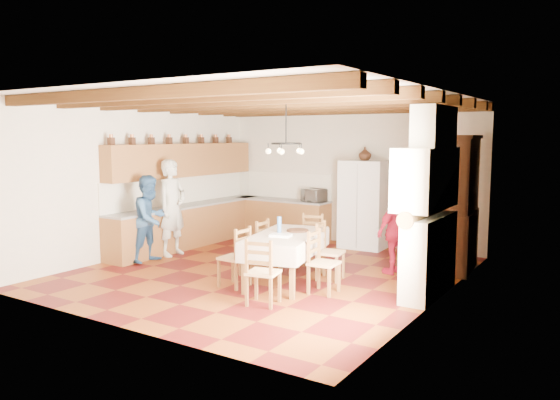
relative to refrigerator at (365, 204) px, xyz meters
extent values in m
cube|color=#50110F|center=(-0.55, -2.92, -0.94)|extent=(6.00, 6.50, 0.02)
cube|color=white|center=(-0.55, -2.92, 2.08)|extent=(6.00, 6.50, 0.02)
cube|color=beige|center=(-0.55, 0.34, 0.57)|extent=(6.00, 0.02, 3.00)
cube|color=beige|center=(-0.55, -6.18, 0.57)|extent=(6.00, 0.02, 3.00)
cube|color=beige|center=(-3.56, -2.92, 0.57)|extent=(0.02, 6.50, 3.00)
cube|color=beige|center=(2.46, -2.92, 0.57)|extent=(0.02, 6.50, 3.00)
cube|color=brown|center=(-3.25, -1.87, -0.50)|extent=(0.60, 4.30, 0.86)
cube|color=brown|center=(-2.10, 0.03, -0.50)|extent=(2.30, 0.60, 0.86)
cube|color=slate|center=(-3.25, -1.87, -0.05)|extent=(0.62, 4.30, 0.04)
cube|color=slate|center=(-2.10, 0.03, -0.05)|extent=(2.34, 0.62, 0.04)
cube|color=white|center=(-3.54, -1.87, 0.27)|extent=(0.03, 4.30, 0.60)
cube|color=white|center=(-2.10, 0.32, 0.27)|extent=(2.30, 0.03, 0.60)
cube|color=brown|center=(-3.38, -1.87, 0.92)|extent=(0.35, 4.20, 0.70)
cube|color=black|center=(1.00, 0.31, 0.92)|extent=(0.34, 0.03, 0.42)
cube|color=white|center=(0.00, 0.00, 0.00)|extent=(0.95, 0.79, 1.86)
cube|color=beige|center=(0.10, -3.30, -0.15)|extent=(1.33, 2.00, 0.05)
cube|color=brown|center=(-0.08, -4.19, -0.55)|extent=(0.08, 0.08, 0.76)
cube|color=brown|center=(0.66, -4.01, -0.55)|extent=(0.08, 0.08, 0.76)
cube|color=brown|center=(-0.45, -2.59, -0.55)|extent=(0.08, 0.08, 0.76)
cube|color=brown|center=(0.29, -2.42, -0.55)|extent=(0.08, 0.08, 0.76)
torus|color=black|center=(0.10, -3.30, 1.32)|extent=(0.47, 0.47, 0.03)
imported|color=beige|center=(-2.89, -2.76, 0.03)|extent=(0.50, 0.72, 1.91)
imported|color=#30598B|center=(-2.84, -3.41, -0.11)|extent=(0.68, 0.84, 1.64)
imported|color=#B91733|center=(1.37, -1.76, -0.19)|extent=(0.64, 0.93, 1.47)
imported|color=silver|center=(-1.25, 0.03, 0.12)|extent=(0.60, 0.49, 0.29)
imported|color=black|center=(-0.01, 0.00, 1.07)|extent=(0.28, 0.28, 0.28)
camera|label=1|loc=(4.69, -10.60, 1.45)|focal=35.00mm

